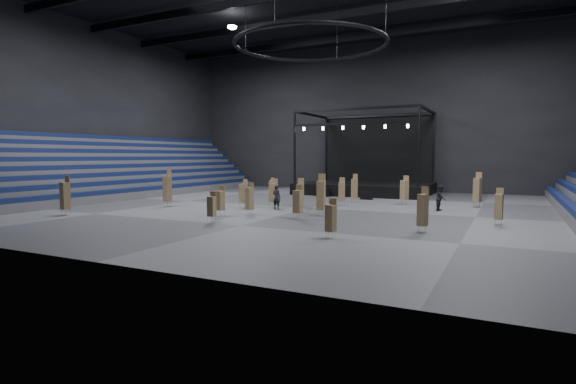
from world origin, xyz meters
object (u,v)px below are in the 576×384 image
at_px(chair_stack_1, 212,206).
at_px(chair_stack_16, 342,191).
at_px(chair_stack_13, 298,201).
at_px(chair_stack_17, 220,200).
at_px(chair_stack_4, 423,209).
at_px(chair_stack_15, 321,195).
at_px(chair_stack_2, 331,217).
at_px(chair_stack_8, 273,192).
at_px(man_center, 277,197).
at_px(chair_stack_14, 301,192).
at_px(chair_stack_5, 167,188).
at_px(chair_stack_7, 354,188).
at_px(chair_stack_10, 250,198).
at_px(crew_member, 441,198).
at_px(flight_case_mid, 366,196).
at_px(chair_stack_9, 477,189).
at_px(chair_stack_12, 65,195).
at_px(flight_case_right, 367,196).
at_px(chair_stack_3, 272,186).
at_px(chair_stack_6, 244,193).
at_px(chair_stack_11, 499,206).
at_px(stage, 367,180).
at_px(flight_case_left, 323,192).
at_px(chair_stack_0, 404,189).

height_order(chair_stack_1, chair_stack_16, chair_stack_16).
height_order(chair_stack_13, chair_stack_17, chair_stack_13).
bearing_deg(chair_stack_4, chair_stack_15, 176.29).
bearing_deg(chair_stack_13, chair_stack_2, -48.65).
bearing_deg(chair_stack_8, chair_stack_16, 50.66).
bearing_deg(chair_stack_17, chair_stack_13, 19.20).
xyz_separation_m(chair_stack_13, man_center, (-3.83, 4.19, -0.26)).
bearing_deg(chair_stack_14, chair_stack_15, -69.68).
distance_m(chair_stack_5, chair_stack_16, 14.58).
bearing_deg(chair_stack_13, chair_stack_7, 92.52).
bearing_deg(chair_stack_10, crew_member, 50.96).
relative_size(flight_case_mid, chair_stack_8, 0.48).
height_order(chair_stack_10, chair_stack_15, chair_stack_15).
relative_size(chair_stack_4, chair_stack_13, 1.12).
bearing_deg(chair_stack_1, chair_stack_14, 77.53).
bearing_deg(chair_stack_15, crew_member, 36.17).
bearing_deg(chair_stack_10, chair_stack_9, 56.42).
relative_size(chair_stack_12, chair_stack_16, 1.18).
xyz_separation_m(chair_stack_7, chair_stack_16, (-0.14, -2.98, -0.07)).
height_order(flight_case_right, chair_stack_3, chair_stack_3).
xyz_separation_m(chair_stack_6, chair_stack_12, (-8.81, -9.62, 0.22)).
height_order(chair_stack_5, chair_stack_7, chair_stack_5).
bearing_deg(chair_stack_13, chair_stack_14, 115.87).
relative_size(chair_stack_4, chair_stack_11, 1.12).
xyz_separation_m(chair_stack_3, chair_stack_12, (-5.78, -20.00, 0.41)).
bearing_deg(chair_stack_8, chair_stack_6, -133.20).
bearing_deg(chair_stack_9, chair_stack_4, -77.15).
relative_size(stage, chair_stack_1, 7.19).
xyz_separation_m(stage, chair_stack_14, (-0.87, -16.12, -0.19)).
xyz_separation_m(flight_case_right, chair_stack_16, (-0.26, -6.41, 0.91)).
bearing_deg(chair_stack_11, flight_case_right, 142.51).
bearing_deg(chair_stack_4, chair_stack_10, -166.63).
bearing_deg(chair_stack_11, chair_stack_13, -157.14).
relative_size(chair_stack_17, crew_member, 1.07).
distance_m(chair_stack_6, chair_stack_10, 4.42).
bearing_deg(crew_member, chair_stack_12, 129.76).
bearing_deg(chair_stack_16, chair_stack_5, -161.87).
distance_m(chair_stack_11, crew_member, 7.43).
height_order(flight_case_right, man_center, man_center).
xyz_separation_m(flight_case_left, chair_stack_13, (4.93, -16.58, 0.80)).
relative_size(flight_case_left, man_center, 0.66).
bearing_deg(chair_stack_2, chair_stack_7, 117.94).
xyz_separation_m(stage, chair_stack_0, (6.36, -10.29, -0.12)).
bearing_deg(chair_stack_3, chair_stack_1, -71.15).
xyz_separation_m(chair_stack_3, chair_stack_5, (-3.03, -12.54, 0.52)).
relative_size(stage, chair_stack_16, 5.82).
relative_size(chair_stack_11, crew_member, 1.16).
distance_m(chair_stack_4, chair_stack_15, 8.60).
bearing_deg(chair_stack_17, flight_case_right, 80.40).
distance_m(chair_stack_1, chair_stack_9, 22.17).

